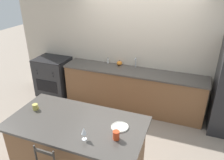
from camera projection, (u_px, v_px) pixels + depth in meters
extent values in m
plane|color=gray|center=(127.00, 115.00, 4.79)|extent=(18.00, 18.00, 0.00)
cube|color=beige|center=(138.00, 48.00, 4.75)|extent=(6.00, 0.07, 2.70)
cube|color=brown|center=(132.00, 90.00, 4.89)|extent=(3.06, 0.59, 0.90)
cube|color=#47423D|center=(133.00, 71.00, 4.69)|extent=(3.10, 0.63, 0.03)
cube|color=black|center=(133.00, 71.00, 4.68)|extent=(0.56, 0.33, 0.01)
cylinder|color=#ADAFB5|center=(136.00, 62.00, 4.81)|extent=(0.02, 0.02, 0.22)
cylinder|color=#ADAFB5|center=(135.00, 59.00, 4.71)|extent=(0.02, 0.12, 0.02)
cube|color=brown|center=(78.00, 150.00, 3.21)|extent=(1.79, 0.89, 0.92)
cube|color=#47423D|center=(76.00, 123.00, 3.00)|extent=(1.91, 1.01, 0.03)
cube|color=#28282B|center=(54.00, 77.00, 5.49)|extent=(0.80, 0.64, 0.94)
cube|color=black|center=(47.00, 86.00, 5.27)|extent=(0.57, 0.01, 0.30)
cube|color=black|center=(52.00, 59.00, 5.29)|extent=(0.80, 0.64, 0.02)
cylinder|color=black|center=(36.00, 71.00, 5.17)|extent=(0.03, 0.02, 0.03)
cylinder|color=black|center=(52.00, 73.00, 5.03)|extent=(0.03, 0.02, 0.03)
cylinder|color=black|center=(37.00, 74.00, 5.20)|extent=(0.03, 0.02, 0.03)
cylinder|color=black|center=(53.00, 76.00, 5.06)|extent=(0.03, 0.02, 0.03)
cylinder|color=#332D28|center=(36.00, 155.00, 2.56)|extent=(0.02, 0.02, 0.30)
cube|color=#332D28|center=(44.00, 152.00, 2.48)|extent=(0.26, 0.02, 0.04)
cylinder|color=beige|center=(120.00, 127.00, 2.89)|extent=(0.24, 0.24, 0.01)
torus|color=beige|center=(120.00, 127.00, 2.89)|extent=(0.23, 0.23, 0.01)
cylinder|color=white|center=(84.00, 139.00, 2.69)|extent=(0.06, 0.06, 0.00)
cylinder|color=white|center=(84.00, 136.00, 2.67)|extent=(0.01, 0.01, 0.08)
cone|color=white|center=(84.00, 131.00, 2.63)|extent=(0.07, 0.07, 0.09)
cylinder|color=#C1B251|center=(35.00, 107.00, 3.26)|extent=(0.08, 0.08, 0.09)
torus|color=#C1B251|center=(38.00, 107.00, 3.25)|extent=(0.06, 0.01, 0.06)
cylinder|color=red|center=(116.00, 135.00, 2.67)|extent=(0.08, 0.08, 0.12)
ellipsoid|color=orange|center=(119.00, 63.00, 4.93)|extent=(0.12, 0.12, 0.09)
cylinder|color=brown|center=(119.00, 61.00, 4.91)|extent=(0.02, 0.02, 0.02)
cylinder|color=silver|center=(108.00, 61.00, 5.05)|extent=(0.05, 0.05, 0.11)
cylinder|color=black|center=(108.00, 58.00, 5.02)|extent=(0.02, 0.02, 0.03)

